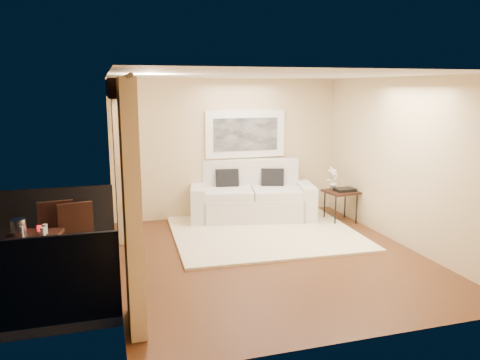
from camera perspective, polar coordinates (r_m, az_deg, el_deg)
name	(u,v)px	position (r m, az deg, el deg)	size (l,w,h in m)	color
floor	(271,257)	(7.21, 3.77, -9.31)	(5.00, 5.00, 0.00)	#583019
room_shell	(118,88)	(6.33, -14.66, 10.79)	(5.00, 6.40, 5.00)	white
balcony	(35,269)	(6.82, -23.72, -9.94)	(1.81, 2.60, 1.17)	#605B56
curtains	(124,178)	(6.45, -13.96, 0.23)	(0.16, 4.80, 2.64)	tan
artwork	(246,134)	(9.25, 0.68, 5.60)	(1.62, 0.07, 0.92)	white
rug	(264,233)	(8.28, 2.98, -6.42)	(3.15, 2.74, 0.04)	#FFF2CD
sofa	(252,199)	(9.12, 1.44, -2.28)	(2.50, 1.47, 1.13)	silver
side_table	(341,194)	(9.08, 12.20, -1.65)	(0.62, 0.62, 0.60)	black
tray	(345,189)	(9.07, 12.63, -1.13)	(0.38, 0.28, 0.05)	black
orchid	(333,178)	(9.08, 11.27, 0.21)	(0.24, 0.16, 0.45)	white
bistro_table	(32,242)	(6.37, -24.06, -6.91)	(0.74, 0.74, 0.74)	black
balcony_chair_far	(76,232)	(6.74, -19.40, -6.04)	(0.52, 0.52, 1.04)	black
balcony_chair_near	(57,234)	(6.71, -21.37, -6.21)	(0.49, 0.49, 1.04)	black
ice_bucket	(19,227)	(6.41, -25.36, -5.19)	(0.18, 0.18, 0.20)	silver
candle	(39,228)	(6.49, -23.28, -5.43)	(0.06, 0.06, 0.07)	red
vase	(22,234)	(6.15, -25.04, -5.94)	(0.04, 0.04, 0.18)	silver
glass_a	(43,232)	(6.21, -22.90, -5.88)	(0.06, 0.06, 0.12)	white
glass_b	(45,229)	(6.34, -22.68, -5.52)	(0.06, 0.06, 0.12)	white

